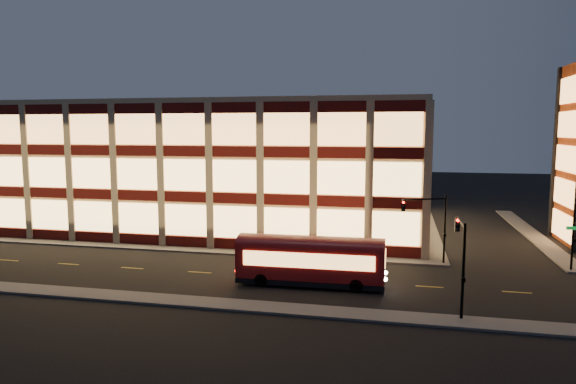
# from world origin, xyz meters

# --- Properties ---
(ground) EXTENTS (200.00, 200.00, 0.00)m
(ground) POSITION_xyz_m (0.00, 0.00, 0.00)
(ground) COLOR black
(ground) RESTS_ON ground
(sidewalk_office_south) EXTENTS (54.00, 2.00, 0.15)m
(sidewalk_office_south) POSITION_xyz_m (-3.00, 1.00, 0.07)
(sidewalk_office_south) COLOR #514F4C
(sidewalk_office_south) RESTS_ON ground
(sidewalk_office_east) EXTENTS (2.00, 30.00, 0.15)m
(sidewalk_office_east) POSITION_xyz_m (23.00, 17.00, 0.07)
(sidewalk_office_east) COLOR #514F4C
(sidewalk_office_east) RESTS_ON ground
(sidewalk_tower_west) EXTENTS (2.00, 30.00, 0.15)m
(sidewalk_tower_west) POSITION_xyz_m (34.00, 17.00, 0.07)
(sidewalk_tower_west) COLOR #514F4C
(sidewalk_tower_west) RESTS_ON ground
(sidewalk_near) EXTENTS (100.00, 2.00, 0.15)m
(sidewalk_near) POSITION_xyz_m (0.00, -13.00, 0.07)
(sidewalk_near) COLOR #514F4C
(sidewalk_near) RESTS_ON ground
(office_building) EXTENTS (50.45, 30.45, 14.50)m
(office_building) POSITION_xyz_m (-2.91, 16.91, 7.25)
(office_building) COLOR tan
(office_building) RESTS_ON ground
(traffic_signal_far) EXTENTS (3.79, 1.87, 6.00)m
(traffic_signal_far) POSITION_xyz_m (22.21, 0.24, 4.11)
(traffic_signal_far) COLOR black
(traffic_signal_far) RESTS_ON ground
(traffic_signal_near) EXTENTS (0.32, 4.45, 6.00)m
(traffic_signal_near) POSITION_xyz_m (23.50, -11.03, 4.13)
(traffic_signal_near) COLOR black
(traffic_signal_near) RESTS_ON ground
(trolley_bus) EXTENTS (10.91, 3.01, 3.68)m
(trolley_bus) POSITION_xyz_m (13.33, -7.30, 2.04)
(trolley_bus) COLOR #8B0708
(trolley_bus) RESTS_ON ground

